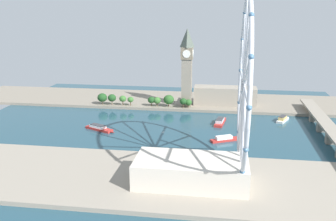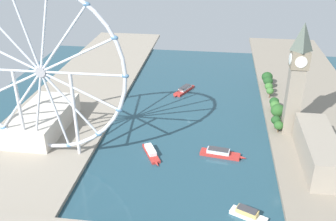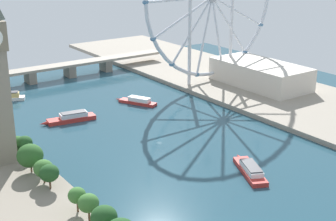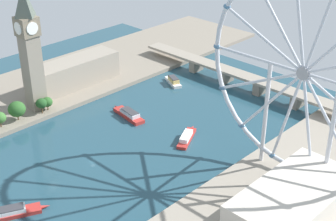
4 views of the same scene
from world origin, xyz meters
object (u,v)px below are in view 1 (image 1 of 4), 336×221
Objects in this scene: ferris_wheel at (244,86)px; tour_boat_2 at (225,139)px; tour_boat_1 at (220,121)px; tour_boat_0 at (283,119)px; riverside_hall at (191,171)px; tour_boat_3 at (99,128)px; river_bridge at (329,129)px; parliament_block at (225,96)px; clock_tower at (187,66)px.

ferris_wheel is 95.69m from tour_boat_2.
tour_boat_0 is at bearing -66.37° from tour_boat_1.
tour_boat_0 reaches higher than tour_boat_1.
ferris_wheel reaches higher than tour_boat_2.
riverside_hall is 2.21× the size of tour_boat_3.
tour_boat_3 is at bearing 146.92° from tour_boat_2.
tour_boat_2 is at bearing 164.30° from tour_boat_0.
river_bridge is at bearing 138.98° from ferris_wheel.
tour_boat_0 is 89.79m from tour_boat_2.
tour_boat_1 reaches higher than tour_boat_3.
parliament_block is 196.04m from ferris_wheel.
riverside_hall is 2.47× the size of tour_boat_2.
riverside_hall is 2.13× the size of tour_boat_1.
tour_boat_2 is at bearing 0.44° from parliament_block.
river_bridge reaches higher than tour_boat_0.
clock_tower is 2.98× the size of tour_boat_2.
riverside_hall is (197.19, 22.74, -37.53)m from clock_tower.
ferris_wheel reaches higher than tour_boat_0.
parliament_block reaches higher than tour_boat_0.
parliament_block is 0.98× the size of riverside_hall.
tour_boat_2 is at bearing -75.92° from river_bridge.
tour_boat_0 is (-160.35, 80.69, -8.90)m from riverside_hall.
river_bridge is 8.12× the size of tour_boat_0.
river_bridge is at bearing 44.56° from parliament_block.
tour_boat_0 is at bearing 50.30° from parliament_block.
tour_boat_2 is at bearing -165.76° from tour_boat_1.
ferris_wheel is 1.66× the size of riverside_hall.
riverside_hall is (209.76, -21.18, -2.19)m from parliament_block.
riverside_hall is at bearing -130.28° from tour_boat_2.
riverside_hall is at bearing -178.27° from tour_boat_1.
clock_tower is at bearing -120.87° from river_bridge.
ferris_wheel reaches higher than river_bridge.
clock_tower reaches higher than river_bridge.
tour_boat_1 is 120.54m from tour_boat_3.
clock_tower is 57.76m from parliament_block.
tour_boat_2 is at bearing 23.14° from clock_tower.
tour_boat_0 is 0.73× the size of tour_boat_1.
clock_tower is 202.01m from riverside_hall.
clock_tower is 185.27m from ferris_wheel.
river_bridge reaches higher than tour_boat_1.
tour_boat_0 is at bearing 153.29° from riverside_hall.
ferris_wheel is 0.60× the size of river_bridge.
ferris_wheel reaches higher than clock_tower.
parliament_block is 2.09× the size of tour_boat_1.
tour_boat_1 is at bearing 68.92° from tour_boat_2.
tour_boat_3 is (104.34, -118.71, -11.46)m from parliament_block.
riverside_hall is at bearing 6.58° from clock_tower.
tour_boat_2 is at bearing -172.22° from ferris_wheel.
tour_boat_2 is (-92.33, 22.08, -9.34)m from riverside_hall.
clock_tower reaches higher than tour_boat_0.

